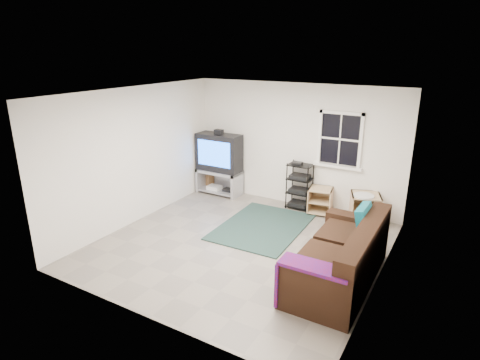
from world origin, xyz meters
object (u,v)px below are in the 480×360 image
Objects in this scene: side_table_right at (364,206)px; tv_unit at (219,159)px; side_table_left at (321,199)px; sofa at (341,259)px; av_rack at (299,189)px.

tv_unit is at bearing -179.74° from side_table_right.
side_table_right is (3.34, 0.02, -0.49)m from tv_unit.
sofa is (1.13, -2.32, 0.07)m from side_table_left.
av_rack is 0.50m from side_table_left.
tv_unit is at bearing -178.45° from side_table_left.
av_rack reaches higher than side_table_right.
sofa is at bearing -32.38° from tv_unit.
av_rack is at bearing 178.54° from side_table_left.
sofa is (0.22, -2.27, 0.01)m from side_table_right.
av_rack is (1.95, 0.08, -0.40)m from tv_unit.
tv_unit is 2.21× the size of side_table_right.
side_table_left is 2.58m from sofa.
av_rack is 2.84m from sofa.
tv_unit is at bearing 147.62° from sofa.
sofa is (3.56, -2.26, -0.48)m from tv_unit.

